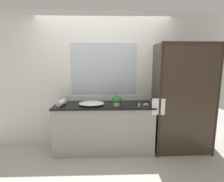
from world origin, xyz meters
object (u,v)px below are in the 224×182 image
(sink_basin, at_px, (92,103))
(amenity_bottle_conditioner, at_px, (120,100))
(faucet, at_px, (92,99))
(amenity_bottle_shampoo, at_px, (139,104))
(potted_plant, at_px, (117,100))
(rolled_towel_near_edge, at_px, (61,103))
(soap_dish, at_px, (146,104))

(sink_basin, height_order, amenity_bottle_conditioner, amenity_bottle_conditioner)
(faucet, relative_size, amenity_bottle_conditioner, 1.85)
(sink_basin, distance_m, faucet, 0.20)
(amenity_bottle_shampoo, height_order, amenity_bottle_conditioner, amenity_bottle_conditioner)
(sink_basin, relative_size, amenity_bottle_shampoo, 5.79)
(sink_basin, xyz_separation_m, amenity_bottle_conditioner, (0.52, 0.21, 0.01))
(potted_plant, bearing_deg, amenity_bottle_conditioner, 75.42)
(faucet, relative_size, amenity_bottle_shampoo, 2.18)
(sink_basin, bearing_deg, amenity_bottle_shampoo, -9.38)
(sink_basin, distance_m, rolled_towel_near_edge, 0.54)
(rolled_towel_near_edge, bearing_deg, potted_plant, -3.86)
(faucet, xyz_separation_m, soap_dish, (0.99, -0.24, -0.04))
(faucet, relative_size, potted_plant, 0.86)
(potted_plant, bearing_deg, faucet, 147.70)
(potted_plant, distance_m, amenity_bottle_shampoo, 0.40)
(faucet, height_order, amenity_bottle_conditioner, faucet)
(potted_plant, distance_m, soap_dish, 0.55)
(faucet, distance_m, potted_plant, 0.53)
(soap_dish, xyz_separation_m, amenity_bottle_shampoo, (-0.15, -0.10, 0.02))
(faucet, xyz_separation_m, potted_plant, (0.45, -0.28, 0.06))
(faucet, bearing_deg, amenity_bottle_conditioner, 1.14)
(faucet, xyz_separation_m, rolled_towel_near_edge, (-0.54, -0.22, -0.00))
(soap_dish, relative_size, amenity_bottle_shampoo, 1.25)
(amenity_bottle_conditioner, relative_size, rolled_towel_near_edge, 0.43)
(faucet, height_order, soap_dish, faucet)
(sink_basin, distance_m, amenity_bottle_shampoo, 0.85)
(amenity_bottle_conditioner, bearing_deg, faucet, -178.86)
(rolled_towel_near_edge, bearing_deg, amenity_bottle_shampoo, -5.17)
(potted_plant, relative_size, amenity_bottle_conditioner, 2.15)
(faucet, distance_m, rolled_towel_near_edge, 0.58)
(soap_dish, xyz_separation_m, rolled_towel_near_edge, (-1.53, 0.02, 0.04))
(sink_basin, bearing_deg, rolled_towel_near_edge, -178.56)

